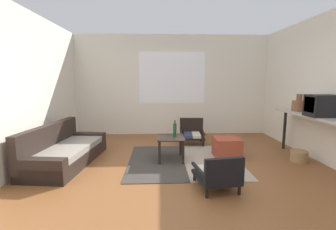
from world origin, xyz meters
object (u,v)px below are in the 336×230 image
Objects in this scene: coffee_table at (171,142)px; ottoman_orange at (227,148)px; clay_vase at (299,105)px; crt_television at (323,106)px; couch at (64,152)px; glass_bottle at (175,130)px; wicker_basket at (299,156)px; armchair_striped_foreground at (218,174)px; armchair_by_window at (192,132)px; console_shelf at (312,119)px.

ottoman_orange is (1.10, 0.11, -0.16)m from coffee_table.
crt_television is at bearing -90.26° from clay_vase.
crt_television is at bearing -23.02° from ottoman_orange.
glass_bottle is (2.01, 0.12, 0.36)m from couch.
clay_vase is 1.11× the size of wicker_basket.
ottoman_orange is 1.62× the size of wicker_basket.
armchair_striped_foreground is at bearing -148.71° from wicker_basket.
armchair_striped_foreground reaches higher than coffee_table.
armchair_by_window is (0.56, 1.19, -0.09)m from coffee_table.
ottoman_orange is at bearing 5.94° from glass_bottle.
crt_television is 1.51× the size of glass_bottle.
armchair_striped_foreground is at bearing -151.60° from console_shelf.
glass_bottle is at bearing -112.26° from armchair_by_window.
armchair_striped_foreground is at bearing -89.51° from armchair_by_window.
wicker_basket is (1.27, -0.31, -0.09)m from ottoman_orange.
wicker_basket is (2.37, -0.19, -0.25)m from coffee_table.
couch is at bearing -176.50° from glass_bottle.
console_shelf reaches higher than armchair_striped_foreground.
coffee_table is at bearing -173.91° from glass_bottle.
glass_bottle is at bearing 111.49° from armchair_striped_foreground.
ottoman_orange is at bearing 69.58° from armchair_striped_foreground.
armchair_by_window is 1.99× the size of wicker_basket.
armchair_by_window is at bearing 90.49° from armchair_striped_foreground.
armchair_striped_foreground reaches higher than wicker_basket.
coffee_table is 1.21× the size of crt_television.
armchair_striped_foreground is at bearing -110.42° from ottoman_orange.
armchair_by_window reaches higher than armchair_striped_foreground.
console_shelf is at bearing -13.56° from ottoman_orange.
wicker_basket is at bearing 116.77° from crt_television.
ottoman_orange is at bearing -176.64° from clay_vase.
couch is 4.03× the size of ottoman_orange.
ottoman_orange is 1.55× the size of glass_bottle.
armchair_striped_foreground is 2.18× the size of glass_bottle.
armchair_striped_foreground is at bearing -157.83° from crt_television.
ottoman_orange is at bearing 156.98° from crt_television.
console_shelf is at bearing -13.69° from wicker_basket.
clay_vase is at bearing 4.02° from couch.
glass_bottle is at bearing 174.48° from console_shelf.
armchair_by_window reaches higher than ottoman_orange.
couch is 4.13× the size of crt_television.
coffee_table is at bearing 175.40° from wicker_basket.
couch is 6.52× the size of wicker_basket.
coffee_table is (1.93, 0.11, 0.13)m from couch.
console_shelf reaches higher than glass_bottle.
console_shelf is 0.38m from crt_television.
coffee_table is 0.30× the size of console_shelf.
ottoman_orange is (0.52, 1.39, -0.03)m from armchair_striped_foreground.
couch is at bearing -176.60° from coffee_table.
clay_vase is at bearing -26.89° from armchair_by_window.
crt_television is (1.42, -0.60, 0.88)m from ottoman_orange.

